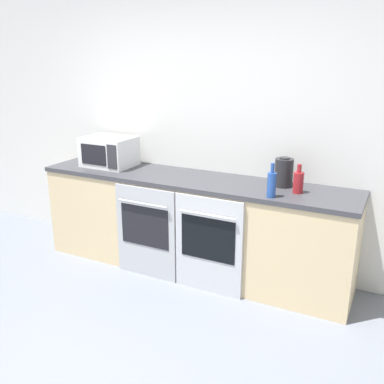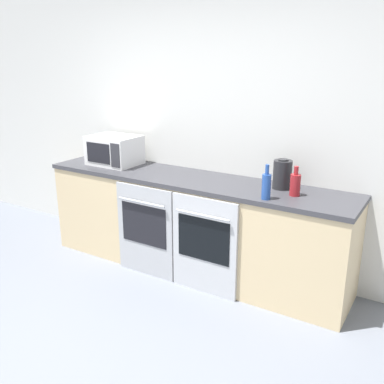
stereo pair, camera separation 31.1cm
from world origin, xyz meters
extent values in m
plane|color=slate|center=(0.00, 0.00, 0.00)|extent=(16.00, 16.00, 0.00)
cube|color=silver|center=(0.00, 2.05, 1.30)|extent=(10.00, 0.06, 2.60)
cube|color=#D1B789|center=(0.00, 1.72, 0.43)|extent=(2.94, 0.60, 0.87)
cube|color=#38383D|center=(0.00, 1.72, 0.89)|extent=(2.96, 0.63, 0.04)
cube|color=#A8AAAF|center=(-0.31, 1.41, 0.43)|extent=(0.61, 0.03, 0.86)
cube|color=black|center=(-0.31, 1.39, 0.50)|extent=(0.49, 0.01, 0.38)
cylinder|color=#A8AAAF|center=(-0.31, 1.37, 0.72)|extent=(0.50, 0.02, 0.02)
cube|color=#B7BABF|center=(0.32, 1.41, 0.43)|extent=(0.61, 0.03, 0.86)
cube|color=black|center=(0.32, 1.39, 0.50)|extent=(0.49, 0.01, 0.38)
cylinder|color=#B7BABF|center=(0.32, 1.37, 0.72)|extent=(0.50, 0.02, 0.02)
cube|color=silver|center=(-0.94, 1.76, 1.05)|extent=(0.49, 0.38, 0.29)
cube|color=black|center=(-0.98, 1.57, 1.05)|extent=(0.29, 0.01, 0.20)
cube|color=#2D2D33|center=(-0.77, 1.57, 1.05)|extent=(0.11, 0.01, 0.23)
cylinder|color=maroon|center=(0.97, 1.70, 0.99)|extent=(0.08, 0.08, 0.17)
cylinder|color=maroon|center=(0.97, 1.70, 1.11)|extent=(0.03, 0.03, 0.07)
cylinder|color=#234793|center=(0.81, 1.49, 1.01)|extent=(0.07, 0.07, 0.20)
cylinder|color=#234793|center=(0.81, 1.49, 1.14)|extent=(0.03, 0.03, 0.08)
cylinder|color=#232326|center=(0.81, 1.83, 1.03)|extent=(0.15, 0.15, 0.24)
cylinder|color=#262628|center=(0.81, 1.83, 1.15)|extent=(0.08, 0.08, 0.01)
camera|label=1|loc=(1.69, -1.61, 1.94)|focal=40.00mm
camera|label=2|loc=(1.96, -1.45, 1.94)|focal=40.00mm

